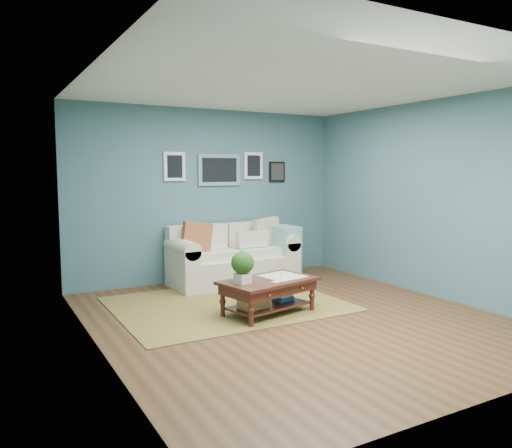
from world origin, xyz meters
TOP-DOWN VIEW (x-y plane):
  - room_shell at (0.01, 0.06)m, footprint 5.00×5.02m
  - area_rug at (-0.44, 0.94)m, footprint 2.84×2.28m
  - loveseat at (0.26, 2.03)m, footprint 1.97×0.89m
  - coffee_table at (-0.26, 0.29)m, footprint 1.27×0.90m

SIDE VIEW (x-z plane):
  - area_rug at x=-0.44m, z-range 0.00..0.01m
  - coffee_table at x=-0.26m, z-range -0.05..0.76m
  - loveseat at x=0.26m, z-range -0.09..0.92m
  - room_shell at x=0.01m, z-range 0.01..2.71m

